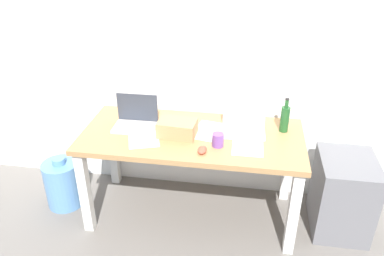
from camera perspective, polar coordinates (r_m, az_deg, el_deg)
ground_plane at (r=3.21m, az=0.00°, el=-12.32°), size 8.00×8.00×0.00m
back_wall at (r=2.96m, az=1.33°, el=12.84°), size 5.20×0.08×2.60m
desk at (r=2.84m, az=0.00°, el=-2.68°), size 1.61×0.73×0.73m
laptop_left at (r=2.90m, az=-8.36°, el=1.20°), size 0.31×0.21×0.24m
laptop_right at (r=2.83m, az=7.69°, el=0.35°), size 0.32×0.22×0.21m
beer_bottle at (r=2.86m, az=13.64°, el=1.40°), size 0.06×0.06×0.26m
computer_mouse at (r=2.57m, az=1.53°, el=-3.28°), size 0.07×0.10×0.03m
cardboard_box at (r=2.75m, az=-2.21°, el=-0.02°), size 0.28×0.20×0.12m
coffee_mug at (r=2.63m, az=3.87°, el=-1.78°), size 0.08×0.08×0.09m
paper_sheet_near_back at (r=2.83m, az=2.54°, el=-0.44°), size 0.26×0.33×0.00m
paper_sheet_front_left at (r=2.77m, az=-7.23°, el=-1.39°), size 0.29×0.35×0.00m
paper_sheet_front_right at (r=2.68m, az=8.29°, el=-2.49°), size 0.21×0.30×0.00m
water_cooler_jug at (r=3.35m, az=-18.62°, el=-7.80°), size 0.29×0.29×0.44m
filing_cabinet at (r=3.11m, az=21.45°, el=-9.20°), size 0.40×0.48×0.60m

